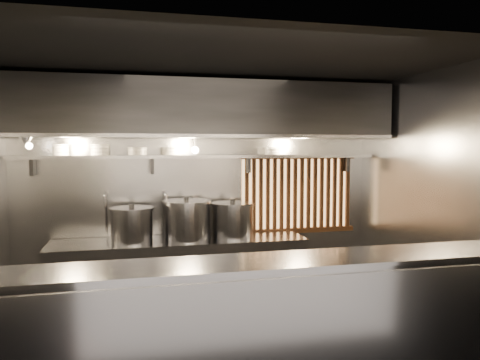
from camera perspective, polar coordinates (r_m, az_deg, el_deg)
name	(u,v)px	position (r m, az deg, el deg)	size (l,w,h in m)	color
floor	(223,351)	(4.88, -2.04, -20.13)	(4.50, 4.50, 0.00)	black
ceiling	(223,62)	(4.52, -2.13, 14.24)	(4.50, 4.50, 0.00)	black
wall_back	(200,194)	(5.96, -4.90, -1.71)	(4.50, 4.50, 0.00)	gray
wall_right	(429,203)	(5.40, 22.07, -2.62)	(3.00, 3.00, 0.00)	gray
serving_counter	(248,333)	(3.80, 0.92, -18.16)	(4.50, 0.56, 1.13)	#95959A
cooking_bench	(180,277)	(5.74, -7.31, -11.62)	(3.00, 0.70, 0.90)	#95959A
bowl_shelf	(202,157)	(5.75, -4.67, 2.87)	(4.40, 0.34, 0.04)	#95959A
exhaust_hood	(204,110)	(5.55, -4.35, 8.45)	(4.40, 0.81, 0.65)	#2D2D30
wood_screen	(298,194)	(6.24, 7.07, -1.65)	(1.56, 0.09, 1.04)	#EFB36B
faucet_left	(106,205)	(5.78, -16.06, -2.97)	(0.04, 0.30, 0.50)	silver
faucet_right	(165,204)	(5.79, -9.11, -2.85)	(0.04, 0.30, 0.50)	silver
heat_lamp	(26,140)	(5.32, -24.59, 4.42)	(0.25, 0.35, 0.20)	#95959A
pendant_bulb	(195,150)	(5.62, -5.50, 3.67)	(0.09, 0.09, 0.19)	#2D2D30
stock_pot_left	(132,225)	(5.54, -13.05, -5.33)	(0.51, 0.51, 0.45)	#95959A
stock_pot_mid	(186,220)	(5.60, -6.54, -4.84)	(0.77, 0.77, 0.51)	#95959A
stock_pot_right	(233,220)	(5.71, -0.89, -4.86)	(0.67, 0.67, 0.46)	#95959A
bowl_stack_0	(61,150)	(5.74, -21.01, 3.46)	(0.20, 0.20, 0.13)	white
bowl_stack_1	(100,150)	(5.70, -16.71, 3.56)	(0.23, 0.23, 0.13)	white
bowl_stack_2	(137,151)	(5.69, -12.41, 3.45)	(0.23, 0.23, 0.09)	white
bowl_stack_3	(170,151)	(5.71, -8.48, 3.50)	(0.23, 0.23, 0.09)	white
bowl_stack_4	(272,151)	(5.95, 3.95, 3.57)	(0.20, 0.20, 0.09)	white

